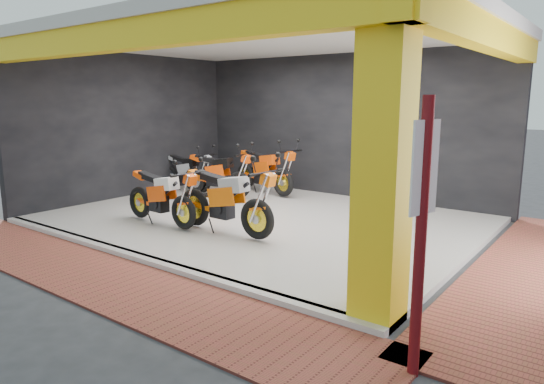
{
  "coord_description": "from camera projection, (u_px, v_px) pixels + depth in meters",
  "views": [
    {
      "loc": [
        5.81,
        -5.44,
        2.41
      ],
      "look_at": [
        1.05,
        0.92,
        0.9
      ],
      "focal_mm": 32.0,
      "sensor_mm": 36.0,
      "label": 1
    }
  ],
  "objects": [
    {
      "name": "ground",
      "position": [
        189.0,
        246.0,
        8.15
      ],
      "size": [
        80.0,
        80.0,
        0.0
      ],
      "primitive_type": "plane",
      "color": "#2D2D30",
      "rests_on": "ground"
    },
    {
      "name": "showroom_floor",
      "position": [
        262.0,
        220.0,
        9.72
      ],
      "size": [
        8.0,
        6.0,
        0.1
      ],
      "primitive_type": "cube",
      "color": "white",
      "rests_on": "ground"
    },
    {
      "name": "showroom_ceiling",
      "position": [
        262.0,
        35.0,
        9.05
      ],
      "size": [
        8.4,
        6.4,
        0.2
      ],
      "primitive_type": "cube",
      "color": "beige",
      "rests_on": "corner_column"
    },
    {
      "name": "back_wall",
      "position": [
        340.0,
        127.0,
        11.84
      ],
      "size": [
        8.2,
        0.2,
        3.5
      ],
      "primitive_type": "cube",
      "color": "black",
      "rests_on": "ground"
    },
    {
      "name": "left_wall",
      "position": [
        130.0,
        128.0,
        11.81
      ],
      "size": [
        0.2,
        6.2,
        3.5
      ],
      "primitive_type": "cube",
      "color": "black",
      "rests_on": "ground"
    },
    {
      "name": "corner_column",
      "position": [
        384.0,
        165.0,
        5.03
      ],
      "size": [
        0.5,
        0.5,
        3.5
      ],
      "primitive_type": "cube",
      "color": "yellow",
      "rests_on": "ground"
    },
    {
      "name": "header_beam_front",
      "position": [
        129.0,
        35.0,
        6.75
      ],
      "size": [
        8.4,
        0.3,
        0.4
      ],
      "primitive_type": "cube",
      "color": "yellow",
      "rests_on": "corner_column"
    },
    {
      "name": "header_beam_right",
      "position": [
        487.0,
        35.0,
        6.76
      ],
      "size": [
        0.3,
        6.4,
        0.4
      ],
      "primitive_type": "cube",
      "color": "yellow",
      "rests_on": "corner_column"
    },
    {
      "name": "floor_kerb",
      "position": [
        140.0,
        258.0,
        7.34
      ],
      "size": [
        8.0,
        0.2,
        0.1
      ],
      "primitive_type": "cube",
      "color": "white",
      "rests_on": "ground"
    },
    {
      "name": "paver_front",
      "position": [
        95.0,
        275.0,
        6.74
      ],
      "size": [
        9.0,
        1.4,
        0.03
      ],
      "primitive_type": "cube",
      "color": "brown",
      "rests_on": "ground"
    },
    {
      "name": "paver_right",
      "position": [
        528.0,
        271.0,
        6.9
      ],
      "size": [
        1.4,
        7.0,
        0.03
      ],
      "primitive_type": "cube",
      "color": "brown",
      "rests_on": "ground"
    },
    {
      "name": "signpost",
      "position": [
        421.0,
        229.0,
        4.07
      ],
      "size": [
        0.11,
        0.34,
        2.45
      ],
      "rotation": [
        0.0,
        0.0,
        -0.27
      ],
      "color": "#5D0E11",
      "rests_on": "ground"
    },
    {
      "name": "moto_hero",
      "position": [
        183.0,
        196.0,
        8.61
      ],
      "size": [
        2.11,
        0.9,
        1.26
      ],
      "primitive_type": null,
      "rotation": [
        0.0,
        0.0,
        -0.07
      ],
      "color": "#FF4E0A",
      "rests_on": "showroom_floor"
    },
    {
      "name": "moto_row_a",
      "position": [
        257.0,
        199.0,
        7.96
      ],
      "size": [
        2.32,
        0.9,
        1.41
      ],
      "primitive_type": null,
      "rotation": [
        0.0,
        0.0,
        -0.02
      ],
      "color": "orange",
      "rests_on": "showroom_floor"
    },
    {
      "name": "moto_row_b",
      "position": [
        239.0,
        172.0,
        11.41
      ],
      "size": [
        2.17,
        0.98,
        1.29
      ],
      "primitive_type": null,
      "rotation": [
        0.0,
        0.0,
        0.1
      ],
      "color": "#F54A0A",
      "rests_on": "showroom_floor"
    },
    {
      "name": "moto_row_c",
      "position": [
        283.0,
        169.0,
        11.57
      ],
      "size": [
        2.34,
        1.24,
        1.36
      ],
      "primitive_type": null,
      "rotation": [
        0.0,
        0.0,
        -0.2
      ],
      "color": "#E84F09",
      "rests_on": "showroom_floor"
    },
    {
      "name": "moto_row_d",
      "position": [
        202.0,
        170.0,
        12.14
      ],
      "size": [
        1.94,
        0.78,
        1.17
      ],
      "primitive_type": null,
      "rotation": [
        0.0,
        0.0,
        -0.04
      ],
      "color": "#A6A9AE",
      "rests_on": "showroom_floor"
    }
  ]
}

